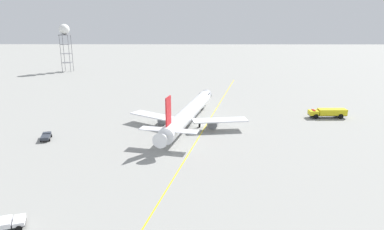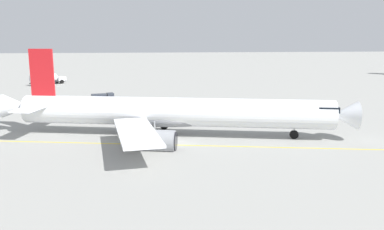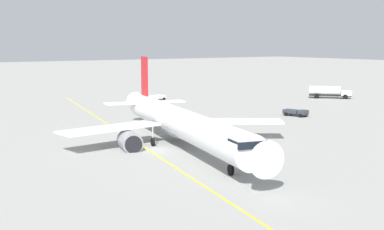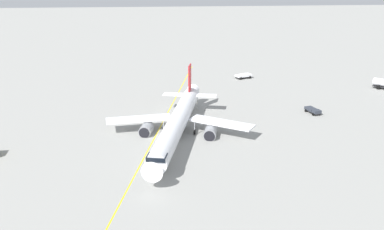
# 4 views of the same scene
# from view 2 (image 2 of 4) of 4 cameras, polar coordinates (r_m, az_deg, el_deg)

# --- Properties ---
(ground_plane) EXTENTS (600.00, 600.00, 0.00)m
(ground_plane) POSITION_cam_2_polar(r_m,az_deg,el_deg) (47.44, -2.57, -3.99)
(ground_plane) COLOR gray
(airliner_main) EXTENTS (30.26, 45.39, 11.33)m
(airliner_main) POSITION_cam_2_polar(r_m,az_deg,el_deg) (50.06, -3.19, 0.24)
(airliner_main) COLOR white
(airliner_main) RESTS_ON ground_plane
(fuel_tanker_truck) EXTENTS (8.47, 8.60, 2.87)m
(fuel_tanker_truck) POSITION_cam_2_polar(r_m,az_deg,el_deg) (113.21, -20.46, 4.99)
(fuel_tanker_truck) COLOR #232326
(fuel_tanker_truck) RESTS_ON ground_plane
(baggage_truck_truck) EXTENTS (2.91, 4.75, 1.22)m
(baggage_truck_truck) POSITION_cam_2_polar(r_m,az_deg,el_deg) (82.56, -12.88, 2.75)
(baggage_truck_truck) COLOR #232326
(baggage_truck_truck) RESTS_ON ground_plane
(taxiway_centreline) EXTENTS (28.36, 134.21, 0.01)m
(taxiway_centreline) POSITION_cam_2_polar(r_m,az_deg,el_deg) (46.01, 0.01, -4.46)
(taxiway_centreline) COLOR yellow
(taxiway_centreline) RESTS_ON ground_plane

